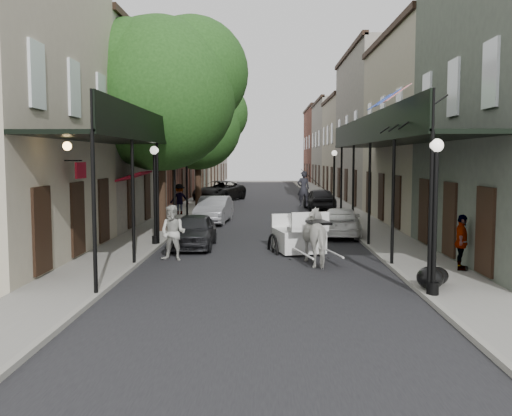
{
  "coord_description": "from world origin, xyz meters",
  "views": [
    {
      "loc": [
        0.1,
        -15.46,
        3.37
      ],
      "look_at": [
        -0.25,
        4.78,
        1.6
      ],
      "focal_mm": 40.0,
      "sensor_mm": 36.0,
      "label": 1
    }
  ],
  "objects_px": {
    "pedestrian_walking": "(173,233)",
    "car_left_near": "(194,231)",
    "car_right_far": "(320,199)",
    "lamppost_right_near": "(435,214)",
    "lamppost_right_far": "(334,181)",
    "car_left_far": "(219,191)",
    "horse": "(319,237)",
    "lamppost_left": "(155,193)",
    "car_left_mid": "(214,210)",
    "tree_far": "(203,122)",
    "carriage": "(295,220)",
    "car_right_near": "(340,222)",
    "pedestrian_sidewalk_right": "(462,242)",
    "tree_near": "(169,88)",
    "pedestrian_sidewalk_left": "(179,199)"
  },
  "relations": [
    {
      "from": "lamppost_left",
      "to": "car_right_near",
      "type": "height_order",
      "value": "lamppost_left"
    },
    {
      "from": "car_right_far",
      "to": "lamppost_right_near",
      "type": "bearing_deg",
      "value": 87.5
    },
    {
      "from": "car_right_near",
      "to": "carriage",
      "type": "bearing_deg",
      "value": 68.06
    },
    {
      "from": "tree_far",
      "to": "car_right_near",
      "type": "relative_size",
      "value": 2.02
    },
    {
      "from": "pedestrian_sidewalk_left",
      "to": "car_left_far",
      "type": "relative_size",
      "value": 0.31
    },
    {
      "from": "lamppost_left",
      "to": "lamppost_right_far",
      "type": "relative_size",
      "value": 1.0
    },
    {
      "from": "horse",
      "to": "car_left_far",
      "type": "bearing_deg",
      "value": -91.94
    },
    {
      "from": "car_left_mid",
      "to": "car_right_near",
      "type": "bearing_deg",
      "value": -34.92
    },
    {
      "from": "lamppost_right_near",
      "to": "lamppost_left",
      "type": "distance_m",
      "value": 11.46
    },
    {
      "from": "tree_near",
      "to": "car_left_far",
      "type": "bearing_deg",
      "value": 88.24
    },
    {
      "from": "pedestrian_sidewalk_right",
      "to": "car_left_near",
      "type": "bearing_deg",
      "value": 80.89
    },
    {
      "from": "horse",
      "to": "car_left_mid",
      "type": "relative_size",
      "value": 0.5
    },
    {
      "from": "pedestrian_sidewalk_right",
      "to": "car_right_near",
      "type": "bearing_deg",
      "value": 37.52
    },
    {
      "from": "lamppost_left",
      "to": "pedestrian_walking",
      "type": "xyz_separation_m",
      "value": [
        1.15,
        -2.92,
        -1.13
      ]
    },
    {
      "from": "lamppost_right_near",
      "to": "horse",
      "type": "distance_m",
      "value": 5.12
    },
    {
      "from": "carriage",
      "to": "pedestrian_sidewalk_right",
      "type": "xyz_separation_m",
      "value": [
        4.63,
        -4.07,
        -0.22
      ]
    },
    {
      "from": "lamppost_right_far",
      "to": "car_left_mid",
      "type": "xyz_separation_m",
      "value": [
        -6.7,
        -4.0,
        -1.35
      ]
    },
    {
      "from": "pedestrian_sidewalk_left",
      "to": "lamppost_left",
      "type": "bearing_deg",
      "value": 72.47
    },
    {
      "from": "lamppost_right_far",
      "to": "car_right_near",
      "type": "relative_size",
      "value": 0.87
    },
    {
      "from": "tree_far",
      "to": "pedestrian_sidewalk_right",
      "type": "height_order",
      "value": "tree_far"
    },
    {
      "from": "horse",
      "to": "car_right_far",
      "type": "xyz_separation_m",
      "value": [
        1.8,
        19.11,
        -0.16
      ]
    },
    {
      "from": "carriage",
      "to": "pedestrian_sidewalk_left",
      "type": "height_order",
      "value": "carriage"
    },
    {
      "from": "pedestrian_sidewalk_left",
      "to": "pedestrian_sidewalk_right",
      "type": "bearing_deg",
      "value": 101.55
    },
    {
      "from": "lamppost_right_near",
      "to": "carriage",
      "type": "distance_m",
      "value": 7.75
    },
    {
      "from": "tree_far",
      "to": "pedestrian_walking",
      "type": "height_order",
      "value": "tree_far"
    },
    {
      "from": "lamppost_right_far",
      "to": "pedestrian_sidewalk_right",
      "type": "bearing_deg",
      "value": -84.27
    },
    {
      "from": "pedestrian_sidewalk_right",
      "to": "car_left_far",
      "type": "height_order",
      "value": "pedestrian_sidewalk_right"
    },
    {
      "from": "tree_near",
      "to": "pedestrian_sidewalk_right",
      "type": "height_order",
      "value": "tree_near"
    },
    {
      "from": "lamppost_right_far",
      "to": "car_left_far",
      "type": "relative_size",
      "value": 0.65
    },
    {
      "from": "lamppost_right_near",
      "to": "lamppost_left",
      "type": "height_order",
      "value": "same"
    },
    {
      "from": "tree_near",
      "to": "car_right_far",
      "type": "distance_m",
      "value": 14.93
    },
    {
      "from": "tree_near",
      "to": "pedestrian_sidewalk_left",
      "type": "distance_m",
      "value": 9.12
    },
    {
      "from": "carriage",
      "to": "car_left_mid",
      "type": "xyz_separation_m",
      "value": [
        -3.77,
        8.88,
        -0.46
      ]
    },
    {
      "from": "tree_far",
      "to": "carriage",
      "type": "xyz_separation_m",
      "value": [
        5.42,
        -19.06,
        -4.69
      ]
    },
    {
      "from": "lamppost_left",
      "to": "car_left_mid",
      "type": "xyz_separation_m",
      "value": [
        1.5,
        8.0,
        -1.35
      ]
    },
    {
      "from": "tree_near",
      "to": "car_right_far",
      "type": "bearing_deg",
      "value": 55.53
    },
    {
      "from": "car_left_far",
      "to": "car_right_far",
      "type": "xyz_separation_m",
      "value": [
        7.2,
        -8.08,
        -0.06
      ]
    },
    {
      "from": "lamppost_left",
      "to": "car_left_near",
      "type": "relative_size",
      "value": 0.98
    },
    {
      "from": "horse",
      "to": "car_left_near",
      "type": "distance_m",
      "value": 5.55
    },
    {
      "from": "pedestrian_walking",
      "to": "car_left_near",
      "type": "bearing_deg",
      "value": 99.57
    },
    {
      "from": "tree_far",
      "to": "car_left_near",
      "type": "bearing_deg",
      "value": -84.89
    },
    {
      "from": "lamppost_right_near",
      "to": "car_right_far",
      "type": "distance_m",
      "value": 23.58
    },
    {
      "from": "lamppost_right_near",
      "to": "car_left_mid",
      "type": "relative_size",
      "value": 0.88
    },
    {
      "from": "tree_far",
      "to": "pedestrian_walking",
      "type": "distance_m",
      "value": 21.7
    },
    {
      "from": "car_right_far",
      "to": "car_left_mid",
      "type": "bearing_deg",
      "value": 46.84
    },
    {
      "from": "tree_near",
      "to": "car_right_near",
      "type": "xyz_separation_m",
      "value": [
        7.52,
        -1.1,
        -5.87
      ]
    },
    {
      "from": "tree_near",
      "to": "car_left_mid",
      "type": "height_order",
      "value": "tree_near"
    },
    {
      "from": "lamppost_right_far",
      "to": "lamppost_left",
      "type": "bearing_deg",
      "value": -124.35
    },
    {
      "from": "tree_near",
      "to": "tree_far",
      "type": "height_order",
      "value": "tree_near"
    },
    {
      "from": "lamppost_right_far",
      "to": "carriage",
      "type": "bearing_deg",
      "value": -102.81
    }
  ]
}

